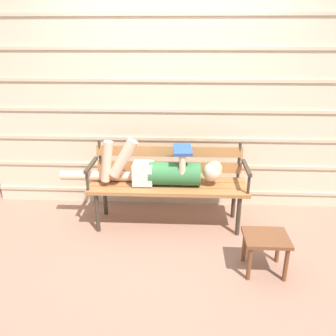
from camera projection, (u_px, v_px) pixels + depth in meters
name	position (u px, v px, depth m)	size (l,w,h in m)	color
ground_plane	(167.00, 234.00, 3.48)	(12.00, 12.00, 0.00)	#936B56
house_siding	(170.00, 110.00, 3.75)	(4.14, 0.08, 2.25)	beige
park_bench	(168.00, 179.00, 3.56)	(1.61, 0.48, 0.85)	#9E6638
reclining_person	(160.00, 171.00, 3.45)	(1.67, 0.26, 0.51)	#33703D
footstool	(266.00, 243.00, 2.85)	(0.37, 0.32, 0.34)	brown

